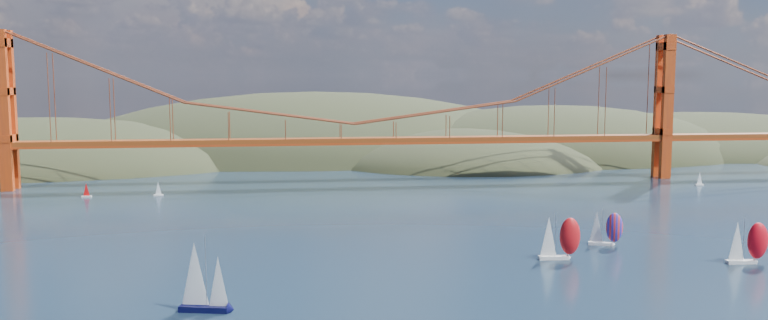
{
  "coord_description": "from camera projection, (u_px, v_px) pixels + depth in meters",
  "views": [
    {
      "loc": [
        -25.61,
        -92.15,
        39.56
      ],
      "look_at": [
        -1.11,
        90.0,
        18.73
      ],
      "focal_mm": 35.0,
      "sensor_mm": 36.0,
      "label": 1
    }
  ],
  "objects": [
    {
      "name": "distant_boat_4",
      "position": [
        700.0,
        179.0,
        269.73
      ],
      "size": [
        3.0,
        2.0,
        4.7
      ],
      "color": "silver",
      "rests_on": "ground"
    },
    {
      "name": "distant_boat_3",
      "position": [
        158.0,
        189.0,
        246.25
      ],
      "size": [
        3.0,
        2.0,
        4.7
      ],
      "color": "silver",
      "rests_on": "ground"
    },
    {
      "name": "distant_boat_2",
      "position": [
        86.0,
        190.0,
        243.7
      ],
      "size": [
        3.0,
        2.0,
        4.7
      ],
      "color": "silver",
      "rests_on": "ground"
    },
    {
      "name": "sloop_navy",
      "position": [
        202.0,
        278.0,
        125.39
      ],
      "size": [
        8.82,
        5.74,
        13.13
      ],
      "rotation": [
        0.0,
        0.0,
        -0.23
      ],
      "color": "black",
      "rests_on": "ground"
    },
    {
      "name": "racer_1",
      "position": [
        747.0,
        242.0,
        157.52
      ],
      "size": [
        8.77,
        3.75,
        9.98
      ],
      "rotation": [
        0.0,
        0.0,
        -0.08
      ],
      "color": "white",
      "rests_on": "ground"
    },
    {
      "name": "headlands",
      "position": [
        424.0,
        178.0,
        380.0
      ],
      "size": [
        725.0,
        225.0,
        96.0
      ],
      "color": "black",
      "rests_on": "ground"
    },
    {
      "name": "racer_rwb",
      "position": [
        605.0,
        228.0,
        174.6
      ],
      "size": [
        7.9,
        5.45,
        8.85
      ],
      "rotation": [
        0.0,
        0.0,
        -0.41
      ],
      "color": "white",
      "rests_on": "ground"
    },
    {
      "name": "racer_0",
      "position": [
        559.0,
        237.0,
        161.1
      ],
      "size": [
        9.09,
        3.84,
        10.35
      ],
      "rotation": [
        0.0,
        0.0,
        -0.08
      ],
      "color": "white",
      "rests_on": "ground"
    },
    {
      "name": "bridge",
      "position": [
        349.0,
        96.0,
        271.99
      ],
      "size": [
        552.0,
        12.0,
        55.0
      ],
      "color": "#833610",
      "rests_on": "ground"
    }
  ]
}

